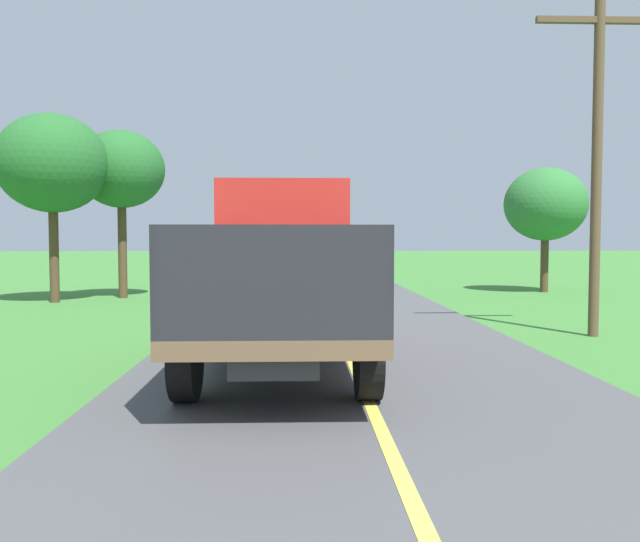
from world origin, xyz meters
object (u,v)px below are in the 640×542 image
banana_truck_far (301,250)px  utility_pole_roadside (597,152)px  roadside_tree_mid_right (121,170)px  banana_truck_near (283,269)px  roadside_tree_near_left (545,205)px  roadside_tree_far_left (52,164)px

banana_truck_far → utility_pole_roadside: bearing=-65.5°
roadside_tree_mid_right → banana_truck_near: bearing=-64.1°
banana_truck_far → banana_truck_near: bearing=-91.3°
roadside_tree_mid_right → roadside_tree_near_left: bearing=6.8°
banana_truck_far → roadside_tree_mid_right: bearing=-145.1°
roadside_tree_far_left → utility_pole_roadside: bearing=-28.4°
banana_truck_far → roadside_tree_near_left: size_ratio=1.30×
banana_truck_far → roadside_tree_mid_right: 7.59m
banana_truck_far → roadside_tree_far_left: 9.68m
banana_truck_near → banana_truck_far: size_ratio=1.00×
banana_truck_far → utility_pole_roadside: utility_pole_roadside is taller
roadside_tree_mid_right → utility_pole_roadside: bearing=-36.6°
utility_pole_roadside → roadside_tree_near_left: (3.03, 10.33, -0.48)m
banana_truck_far → roadside_tree_far_left: (-7.49, -5.50, 2.70)m
banana_truck_near → roadside_tree_far_left: 12.46m
roadside_tree_far_left → roadside_tree_near_left: bearing=11.0°
banana_truck_near → roadside_tree_mid_right: roadside_tree_mid_right is taller
banana_truck_near → roadside_tree_mid_right: bearing=115.9°
banana_truck_near → banana_truck_far: bearing=88.7°
roadside_tree_far_left → banana_truck_far: bearing=36.3°
banana_truck_far → roadside_tree_mid_right: size_ratio=1.07×
roadside_tree_mid_right → roadside_tree_far_left: roadside_tree_far_left is taller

